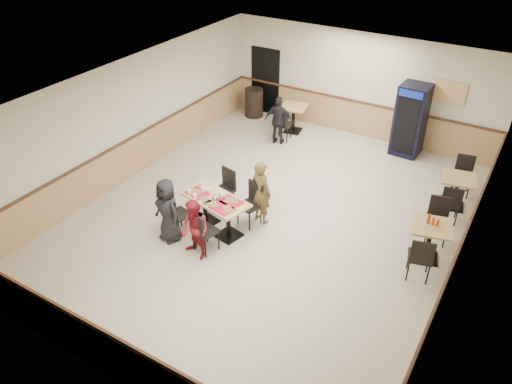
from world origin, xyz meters
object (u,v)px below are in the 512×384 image
Objects in this scene: diner_man_opposite at (261,192)px; back_table at (294,115)px; trash_bin at (254,103)px; diner_woman_right at (195,230)px; side_table_far at (457,187)px; main_table at (216,209)px; lone_diner at (279,121)px; pepsi_cooler at (410,120)px; diner_woman_left at (168,210)px; side_table_near at (430,237)px.

diner_man_opposite is 4.68m from back_table.
back_table is at bearing -12.46° from trash_bin.
side_table_far is at bearing 62.96° from diner_woman_right.
trash_bin reaches higher than main_table.
back_table is (-1.50, 4.43, -0.21)m from diner_man_opposite.
diner_woman_right is at bearing 88.52° from lone_diner.
pepsi_cooler reaches higher than lone_diner.
diner_woman_left is at bearing -74.42° from trash_bin.
side_table_near is at bearing 40.55° from diner_woman_left.
diner_woman_left is 5.08m from lone_diner.
diner_woman_right is 7.02m from trash_bin.
diner_man_opposite is (0.66, 0.78, 0.22)m from main_table.
back_table is (-5.07, 1.65, 0.01)m from side_table_far.
pepsi_cooler is at bearing 112.08° from side_table_near.
diner_woman_right is 6.25m from back_table.
diner_woman_left is 1.02× the size of lone_diner.
lone_diner is (-1.01, 5.26, 0.05)m from diner_woman_right.
diner_woman_left is at bearing 79.69° from lone_diner.
diner_woman_right is at bearing 90.93° from diner_man_opposite.
pepsi_cooler is at bearing 0.50° from trash_bin.
back_table is (-5.01, 3.83, 0.00)m from side_table_near.
diner_woman_left is at bearing -138.38° from side_table_far.
diner_woman_right is at bearing 4.05° from diner_woman_left.
diner_woman_right is 0.93× the size of lone_diner.
side_table_near is 6.31m from back_table.
trash_bin is (-2.59, 6.52, -0.20)m from diner_woman_right.
diner_woman_right reaches higher than back_table.
side_table_near is at bearing 45.18° from diner_woman_right.
lone_diner is 1.56× the size of trash_bin.
pepsi_cooler is (3.30, 1.31, 0.28)m from lone_diner.
diner_woman_left is 0.73× the size of pepsi_cooler.
side_table_far is 0.44× the size of pepsi_cooler.
diner_woman_right is (0.17, -0.96, 0.13)m from main_table.
lone_diner is 1.60× the size of back_table.
main_table is 1.88× the size of side_table_far.
main_table reaches higher than side_table_far.
lone_diner is at bearing 115.73° from diner_woman_right.
lone_diner is 2.04m from trash_bin.
pepsi_cooler reaches higher than side_table_far.
diner_woman_left is at bearing -113.70° from pepsi_cooler.
lone_diner is at bearing -38.56° from trash_bin.
diner_man_opposite reaches higher than back_table.
side_table_near is at bearing -91.36° from side_table_far.
lone_diner is 5.12m from side_table_far.
main_table is 6.06m from trash_bin.
back_table is at bearing 108.21° from diner_woman_left.
diner_woman_right reaches higher than trash_bin.
trash_bin reaches higher than side_table_near.
side_table_far is at bearing 58.08° from diner_woman_left.
diner_woman_left is 5.30m from side_table_near.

